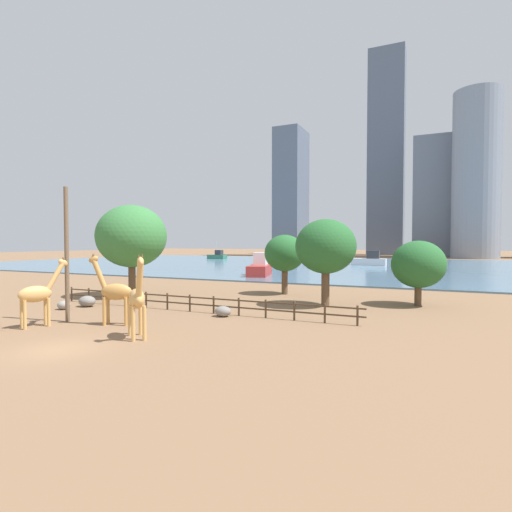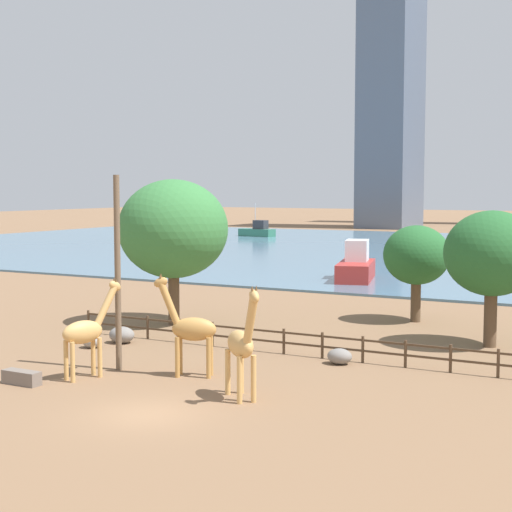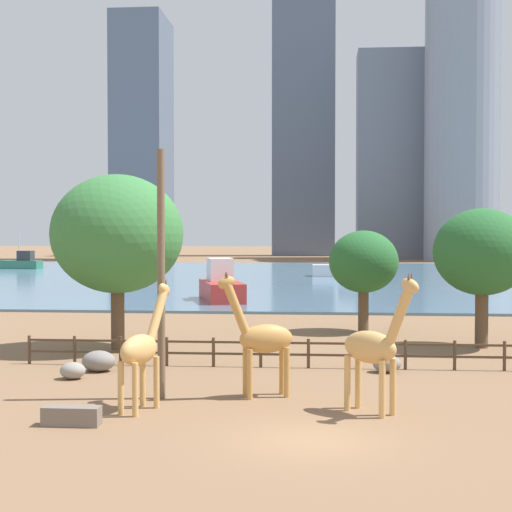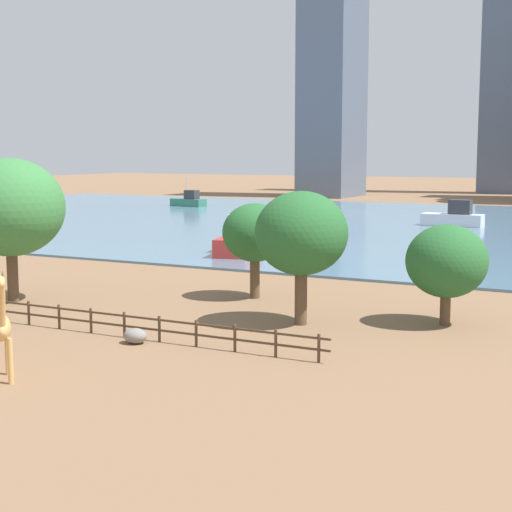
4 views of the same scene
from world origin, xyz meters
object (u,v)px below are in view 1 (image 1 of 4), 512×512
at_px(boulder_near_fence, 223,311).
at_px(boulder_by_pole, 87,301).
at_px(giraffe_tall, 114,291).
at_px(tree_center_broad, 418,264).
at_px(giraffe_young, 137,299).
at_px(boat_tug, 370,260).
at_px(tree_left_small, 326,247).
at_px(utility_pole, 67,255).
at_px(boat_sailboat, 260,268).
at_px(tree_left_large, 285,253).
at_px(boat_ferry, 217,256).
at_px(tree_right_tall, 132,236).
at_px(giraffe_companion, 38,294).
at_px(boulder_small, 64,305).

relative_size(boulder_near_fence, boulder_by_pole, 0.83).
relative_size(giraffe_tall, tree_center_broad, 0.85).
relative_size(giraffe_young, boat_tug, 0.64).
relative_size(tree_left_small, boat_tug, 0.97).
relative_size(utility_pole, boat_sailboat, 1.06).
distance_m(tree_center_broad, boat_tug, 57.95).
height_order(boulder_by_pole, tree_center_broad, tree_center_broad).
height_order(tree_left_large, boat_ferry, tree_left_large).
xyz_separation_m(boulder_near_fence, tree_left_small, (5.48, 7.61, 4.58)).
distance_m(tree_right_tall, boat_sailboat, 26.74).
bearing_deg(tree_center_broad, boat_tug, 102.59).
distance_m(boulder_by_pole, boat_ferry, 92.16).
bearing_deg(boat_ferry, boulder_near_fence, 127.59).
xyz_separation_m(tree_right_tall, tree_left_small, (18.70, 2.20, -0.95)).
height_order(giraffe_tall, giraffe_companion, giraffe_tall).
relative_size(utility_pole, tree_left_small, 1.24).
bearing_deg(boulder_by_pole, boulder_near_fence, 3.83).
distance_m(giraffe_companion, tree_left_small, 21.29).
relative_size(boulder_small, tree_center_broad, 0.19).
xyz_separation_m(boulder_by_pole, tree_left_large, (12.08, 14.26, 3.74)).
bearing_deg(utility_pole, giraffe_tall, 8.40).
relative_size(boulder_near_fence, tree_left_small, 0.17).
bearing_deg(tree_right_tall, boulder_near_fence, -22.25).
bearing_deg(tree_left_large, giraffe_young, -91.96).
relative_size(giraffe_young, boat_sailboat, 0.56).
height_order(giraffe_tall, boat_tug, giraffe_tall).
height_order(giraffe_tall, utility_pole, utility_pole).
distance_m(giraffe_companion, boulder_near_fence, 11.97).
bearing_deg(boat_sailboat, boat_tug, 147.17).
bearing_deg(tree_left_large, giraffe_companion, -111.81).
relative_size(utility_pole, boulder_by_pole, 6.20).
xyz_separation_m(tree_left_large, boat_tug, (0.17, 54.19, -2.87)).
xyz_separation_m(giraffe_companion, boat_ferry, (-40.32, 91.56, -0.94)).
relative_size(giraffe_tall, giraffe_companion, 1.06).
relative_size(tree_left_large, boat_tug, 0.82).
height_order(utility_pole, tree_left_small, utility_pole).
xyz_separation_m(giraffe_companion, utility_pole, (0.28, 1.93, 2.42)).
bearing_deg(giraffe_companion, utility_pole, 9.92).
relative_size(boat_ferry, boat_sailboat, 0.77).
distance_m(boulder_by_pole, tree_left_large, 19.06).
bearing_deg(boulder_by_pole, tree_right_tall, 97.45).
bearing_deg(giraffe_companion, tree_right_tall, 36.24).
distance_m(giraffe_companion, tree_center_broad, 28.58).
distance_m(giraffe_companion, boat_sailboat, 39.66).
bearing_deg(tree_left_small, tree_left_large, 134.88).
distance_m(giraffe_tall, tree_left_small, 16.92).
height_order(boulder_small, tree_left_small, tree_left_small).
xyz_separation_m(utility_pole, tree_right_tall, (-4.64, 11.36, 1.40)).
xyz_separation_m(utility_pole, boat_sailboat, (-2.74, 37.65, -3.11)).
height_order(tree_left_large, boat_sailboat, tree_left_large).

